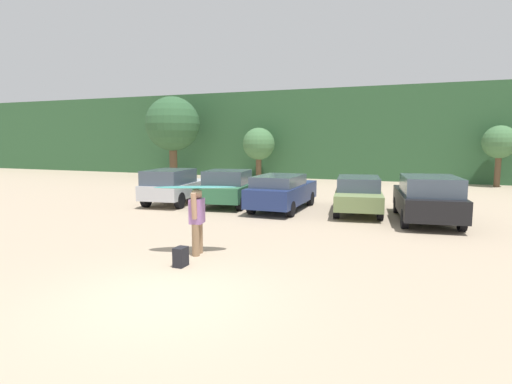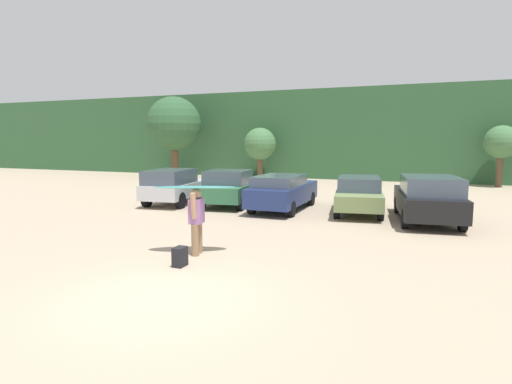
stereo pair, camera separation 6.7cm
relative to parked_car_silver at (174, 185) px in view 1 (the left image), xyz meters
name	(u,v)px [view 1 (the left image)]	position (x,y,z in m)	size (l,w,h in m)	color
ground_plane	(164,299)	(6.05, -9.85, -0.85)	(120.00, 120.00, 0.00)	tan
hillside_ridge	(367,135)	(6.05, 20.58, 2.49)	(108.00, 12.00, 6.68)	#2D5633
tree_far_right	(172,124)	(-7.48, 11.64, 3.26)	(4.15, 4.15, 6.22)	brown
tree_right	(259,144)	(-0.93, 13.07, 1.74)	(2.39, 2.39, 3.82)	brown
tree_far_left	(500,143)	(14.84, 13.35, 1.88)	(2.03, 2.03, 3.80)	brown
parked_car_silver	(174,185)	(0.00, 0.00, 0.00)	(2.21, 4.21, 1.60)	silver
parked_car_forest_green	(229,188)	(2.49, 0.55, -0.05)	(2.44, 4.22, 1.58)	#2D6642
parked_car_navy	(282,191)	(5.05, 0.27, -0.06)	(1.83, 4.63, 1.48)	navy
parked_car_olive_green	(358,193)	(8.06, 0.87, -0.08)	(2.39, 4.90, 1.44)	#6B7F4C
parked_car_black	(427,198)	(10.61, -0.31, 0.01)	(2.51, 4.83, 1.66)	black
person_adult	(197,217)	(5.15, -6.99, 0.10)	(0.39, 0.67, 1.69)	#8C6B4C
surfboard_teal	(195,187)	(5.09, -6.96, 0.86)	(2.13, 1.36, 0.11)	teal
backpack_dropped	(181,257)	(5.29, -8.03, -0.63)	(0.24, 0.34, 0.45)	black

